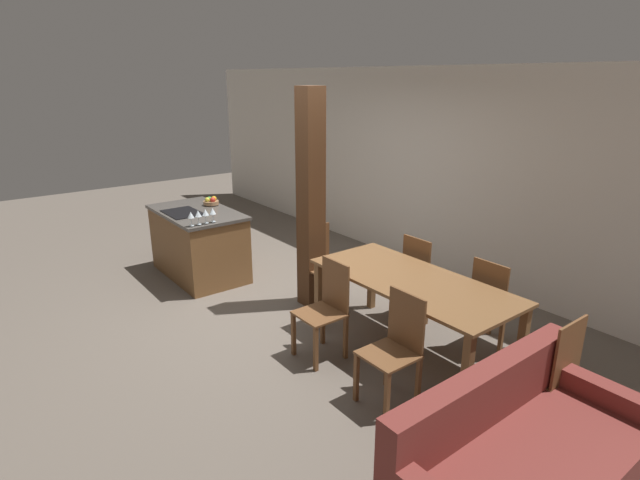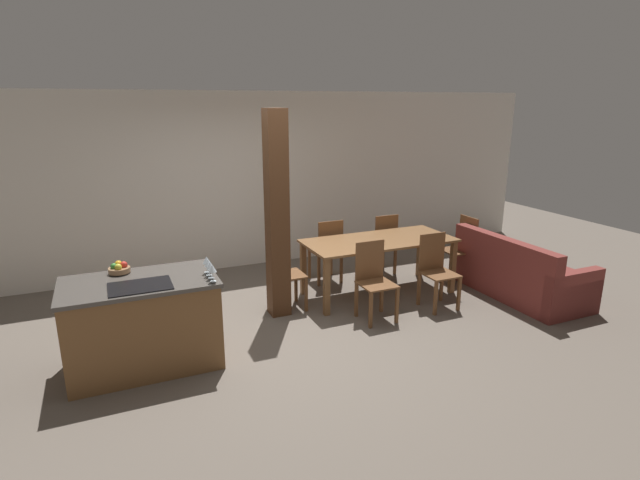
# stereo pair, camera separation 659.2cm
# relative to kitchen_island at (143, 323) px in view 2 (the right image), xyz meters

# --- Properties ---
(ground_plane) EXTENTS (16.00, 16.00, 0.00)m
(ground_plane) POSITION_rel_kitchen_island_xyz_m (1.49, 0.24, -0.45)
(ground_plane) COLOR #665B51
(wall_back) EXTENTS (11.20, 0.08, 2.70)m
(wall_back) POSITION_rel_kitchen_island_xyz_m (1.49, 2.71, 0.90)
(wall_back) COLOR silver
(wall_back) RESTS_ON ground_plane
(kitchen_island) EXTENTS (1.44, 0.85, 0.90)m
(kitchen_island) POSITION_rel_kitchen_island_xyz_m (0.00, 0.00, 0.00)
(kitchen_island) COLOR brown
(kitchen_island) RESTS_ON ground_plane
(fruit_bowl) EXTENTS (0.21, 0.21, 0.11)m
(fruit_bowl) POSITION_rel_kitchen_island_xyz_m (-0.16, 0.29, 0.50)
(fruit_bowl) COLOR #99704C
(fruit_bowl) RESTS_ON kitchen_island
(wine_glass_near) EXTENTS (0.08, 0.08, 0.17)m
(wine_glass_near) POSITION_rel_kitchen_island_xyz_m (0.64, -0.34, 0.58)
(wine_glass_near) COLOR silver
(wine_glass_near) RESTS_ON kitchen_island
(wine_glass_middle) EXTENTS (0.08, 0.08, 0.17)m
(wine_glass_middle) POSITION_rel_kitchen_island_xyz_m (0.64, -0.25, 0.58)
(wine_glass_middle) COLOR silver
(wine_glass_middle) RESTS_ON kitchen_island
(wine_glass_far) EXTENTS (0.08, 0.08, 0.17)m
(wine_glass_far) POSITION_rel_kitchen_island_xyz_m (0.64, -0.16, 0.58)
(wine_glass_far) COLOR silver
(wine_glass_far) RESTS_ON kitchen_island
(wine_glass_end) EXTENTS (0.08, 0.08, 0.17)m
(wine_glass_end) POSITION_rel_kitchen_island_xyz_m (0.64, -0.07, 0.58)
(wine_glass_end) COLOR silver
(wine_glass_end) RESTS_ON kitchen_island
(dining_table) EXTENTS (2.01, 0.90, 0.76)m
(dining_table) POSITION_rel_kitchen_island_xyz_m (3.09, 0.76, 0.22)
(dining_table) COLOR brown
(dining_table) RESTS_ON ground_plane
(dining_chair_near_left) EXTENTS (0.40, 0.40, 0.94)m
(dining_chair_near_left) POSITION_rel_kitchen_island_xyz_m (2.64, 0.09, 0.04)
(dining_chair_near_left) COLOR brown
(dining_chair_near_left) RESTS_ON ground_plane
(dining_chair_near_right) EXTENTS (0.40, 0.40, 0.94)m
(dining_chair_near_right) POSITION_rel_kitchen_island_xyz_m (3.54, 0.09, 0.04)
(dining_chair_near_right) COLOR brown
(dining_chair_near_right) RESTS_ON ground_plane
(dining_chair_far_left) EXTENTS (0.40, 0.40, 0.94)m
(dining_chair_far_left) POSITION_rel_kitchen_island_xyz_m (2.64, 1.43, 0.04)
(dining_chair_far_left) COLOR brown
(dining_chair_far_left) RESTS_ON ground_plane
(dining_chair_far_right) EXTENTS (0.40, 0.40, 0.94)m
(dining_chair_far_right) POSITION_rel_kitchen_island_xyz_m (3.54, 1.43, 0.04)
(dining_chair_far_right) COLOR brown
(dining_chair_far_right) RESTS_ON ground_plane
(dining_chair_head_end) EXTENTS (0.40, 0.40, 0.94)m
(dining_chair_head_end) POSITION_rel_kitchen_island_xyz_m (1.71, 0.76, 0.04)
(dining_chair_head_end) COLOR brown
(dining_chair_head_end) RESTS_ON ground_plane
(dining_chair_foot_end) EXTENTS (0.40, 0.40, 0.94)m
(dining_chair_foot_end) POSITION_rel_kitchen_island_xyz_m (4.47, 0.76, 0.04)
(dining_chair_foot_end) COLOR brown
(dining_chair_foot_end) RESTS_ON ground_plane
(couch) EXTENTS (0.85, 1.78, 0.84)m
(couch) POSITION_rel_kitchen_island_xyz_m (4.79, -0.07, -0.16)
(couch) COLOR maroon
(couch) RESTS_ON ground_plane
(timber_post) EXTENTS (0.24, 0.24, 2.47)m
(timber_post) POSITION_rel_kitchen_island_xyz_m (1.63, 0.66, 0.79)
(timber_post) COLOR #4C2D19
(timber_post) RESTS_ON ground_plane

